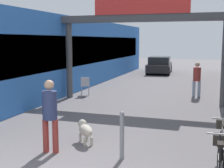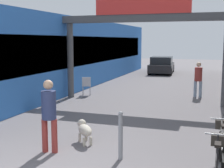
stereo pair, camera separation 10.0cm
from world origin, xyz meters
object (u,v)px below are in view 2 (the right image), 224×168
object	(u,v)px
parked_car_black	(162,65)
dog_on_leash	(84,129)
bicycle_silver_second	(222,148)
pedestrian_carrying_crate	(198,77)
bollard_post_metal	(121,135)
pedestrian_with_dog	(49,111)
cafe_chair_aluminium_nearer	(86,84)

from	to	relation	value
parked_car_black	dog_on_leash	bearing A→B (deg)	-86.91
dog_on_leash	bicycle_silver_second	bearing A→B (deg)	-10.21
pedestrian_carrying_crate	bicycle_silver_second	world-z (taller)	pedestrian_carrying_crate
pedestrian_carrying_crate	dog_on_leash	world-z (taller)	pedestrian_carrying_crate
dog_on_leash	bollard_post_metal	distance (m)	1.45
pedestrian_carrying_crate	pedestrian_with_dog	bearing A→B (deg)	-108.80
bollard_post_metal	pedestrian_carrying_crate	bearing A→B (deg)	81.96
parked_car_black	pedestrian_with_dog	bearing A→B (deg)	-88.61
bicycle_silver_second	cafe_chair_aluminium_nearer	distance (m)	9.21
dog_on_leash	bollard_post_metal	world-z (taller)	bollard_post_metal
cafe_chair_aluminium_nearer	bollard_post_metal	bearing A→B (deg)	-61.62
bicycle_silver_second	parked_car_black	distance (m)	18.59
bicycle_silver_second	pedestrian_with_dog	bearing A→B (deg)	-175.68
pedestrian_with_dog	bicycle_silver_second	xyz separation A→B (m)	(3.82, 0.29, -0.55)
pedestrian_with_dog	bollard_post_metal	distance (m)	1.76
pedestrian_with_dog	bicycle_silver_second	distance (m)	3.87
dog_on_leash	bicycle_silver_second	distance (m)	3.37
pedestrian_carrying_crate	parked_car_black	bearing A→B (deg)	108.59
bollard_post_metal	cafe_chair_aluminium_nearer	distance (m)	8.16
parked_car_black	bicycle_silver_second	bearing A→B (deg)	-76.75
pedestrian_carrying_crate	cafe_chair_aluminium_nearer	bearing A→B (deg)	-166.75
pedestrian_carrying_crate	dog_on_leash	size ratio (longest dim) A/B	2.18
dog_on_leash	pedestrian_carrying_crate	bearing A→B (deg)	72.54
bicycle_silver_second	bollard_post_metal	bearing A→B (deg)	-175.13
dog_on_leash	parked_car_black	world-z (taller)	parked_car_black
cafe_chair_aluminium_nearer	parked_car_black	distance (m)	11.23
pedestrian_carrying_crate	cafe_chair_aluminium_nearer	xyz separation A→B (m)	(-5.06, -1.19, -0.39)
pedestrian_with_dog	pedestrian_carrying_crate	bearing A→B (deg)	71.20
pedestrian_with_dog	pedestrian_carrying_crate	xyz separation A→B (m)	(2.89, 8.48, -0.06)
bollard_post_metal	parked_car_black	world-z (taller)	parked_car_black
bicycle_silver_second	dog_on_leash	bearing A→B (deg)	169.79
cafe_chair_aluminium_nearer	parked_car_black	size ratio (longest dim) A/B	0.22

